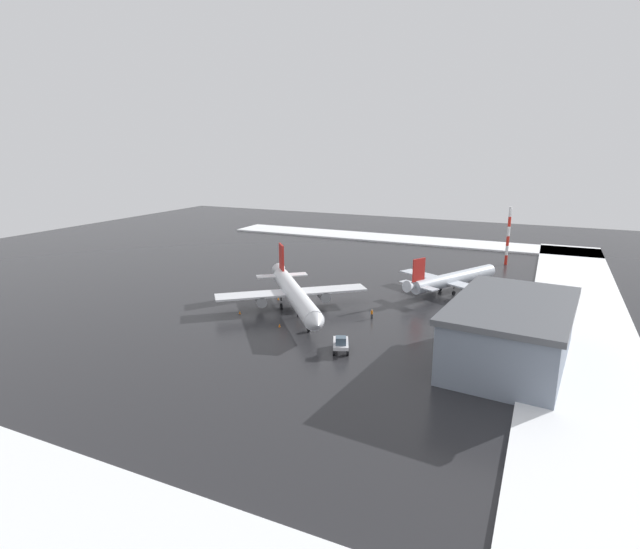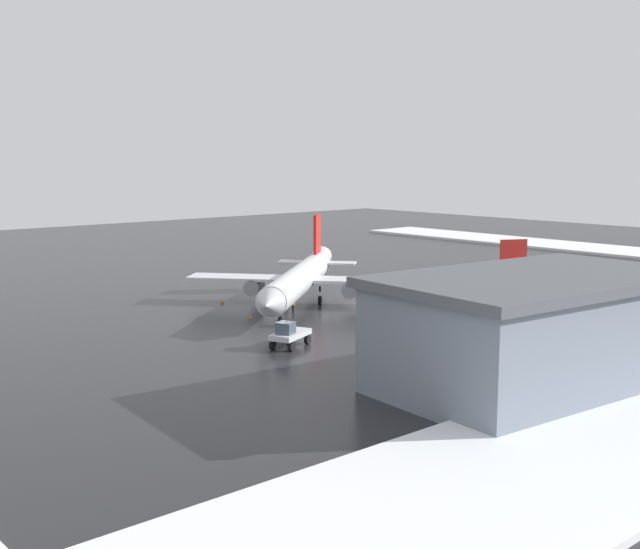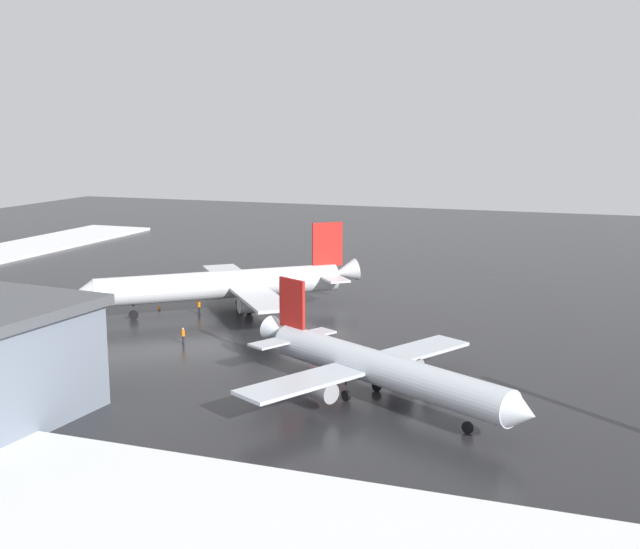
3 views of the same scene
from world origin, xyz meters
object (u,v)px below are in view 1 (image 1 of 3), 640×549
airplane_parked_portside (453,279)px  traffic_cone_near_nose (240,312)px  ground_crew_beside_wing (372,313)px  antenna_mast (508,236)px  traffic_cone_mid_line (280,325)px  airplane_foreground_jet (294,294)px  cargo_hangar (510,332)px  traffic_cone_wingtip_side (278,298)px  pushback_tug (341,343)px  ground_crew_by_nose_gear (298,312)px

airplane_parked_portside → traffic_cone_near_nose: airplane_parked_portside is taller
ground_crew_beside_wing → antenna_mast: antenna_mast is taller
traffic_cone_near_nose → traffic_cone_mid_line: (-2.94, -9.79, 0.00)m
airplane_foreground_jet → airplane_parked_portside: 34.31m
airplane_foreground_jet → cargo_hangar: 37.88m
antenna_mast → traffic_cone_wingtip_side: antenna_mast is taller
traffic_cone_wingtip_side → airplane_foreground_jet: bearing=-129.0°
pushback_tug → airplane_parked_portside: bearing=144.0°
pushback_tug → cargo_hangar: bearing=82.3°
antenna_mast → traffic_cone_near_nose: bearing=147.0°
ground_crew_by_nose_gear → antenna_mast: (58.53, -29.44, 6.36)m
pushback_tug → ground_crew_by_nose_gear: (10.85, 12.62, -0.31)m
airplane_parked_portside → traffic_cone_near_nose: (-30.15, 31.96, -2.51)m
antenna_mast → traffic_cone_mid_line: antenna_mast is taller
antenna_mast → ground_crew_beside_wing: bearing=162.1°
cargo_hangar → airplane_foreground_jet: bearing=83.9°
airplane_foreground_jet → antenna_mast: antenna_mast is taller
antenna_mast → traffic_cone_near_nose: 73.32m
pushback_tug → traffic_cone_wingtip_side: pushback_tug is taller
antenna_mast → traffic_cone_near_nose: (-61.21, 39.74, -7.05)m
ground_crew_by_nose_gear → cargo_hangar: bearing=-78.4°
ground_crew_by_nose_gear → traffic_cone_near_nose: bearing=124.0°
antenna_mast → traffic_cone_mid_line: 71.15m
pushback_tug → ground_crew_beside_wing: bearing=159.4°
traffic_cone_mid_line → traffic_cone_wingtip_side: bearing=30.2°
airplane_parked_portside → pushback_tug: size_ratio=5.11×
antenna_mast → cargo_hangar: size_ratio=0.56×
pushback_tug → antenna_mast: 71.64m
pushback_tug → traffic_cone_wingtip_side: bearing=-154.3°
pushback_tug → traffic_cone_mid_line: (5.23, 13.13, -1.01)m
traffic_cone_wingtip_side → traffic_cone_mid_line: bearing=-149.8°
airplane_parked_portside → antenna_mast: antenna_mast is taller
antenna_mast → traffic_cone_wingtip_side: (-50.81, 37.72, -7.05)m
airplane_parked_portside → antenna_mast: 32.34m
airplane_parked_portside → cargo_hangar: 35.00m
cargo_hangar → traffic_cone_wingtip_side: cargo_hangar is taller
airplane_parked_portside → traffic_cone_mid_line: (-33.09, 22.17, -2.51)m
cargo_hangar → traffic_cone_near_nose: 45.65m
airplane_foreground_jet → airplane_parked_portside: (24.82, -23.68, -0.54)m
ground_crew_by_nose_gear → traffic_cone_wingtip_side: size_ratio=3.11×
traffic_cone_wingtip_side → airplane_parked_portside: bearing=-56.6°
ground_crew_by_nose_gear → traffic_cone_wingtip_side: (7.71, 8.28, -0.70)m
antenna_mast → airplane_foreground_jet: bearing=150.6°
ground_crew_by_nose_gear → antenna_mast: size_ratio=0.12×
ground_crew_beside_wing → traffic_cone_wingtip_side: ground_crew_beside_wing is taller
traffic_cone_mid_line → ground_crew_by_nose_gear: bearing=-5.2°
airplane_parked_portside → ground_crew_beside_wing: bearing=-174.4°
airplane_parked_portside → traffic_cone_wingtip_side: airplane_parked_portside is taller
pushback_tug → traffic_cone_wingtip_side: size_ratio=9.26×
traffic_cone_mid_line → traffic_cone_wingtip_side: size_ratio=1.00×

